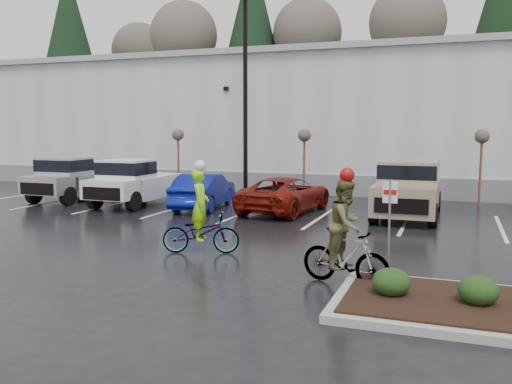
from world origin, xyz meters
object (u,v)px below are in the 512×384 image
(sapling_mid, at_px, (304,139))
(fire_lane_sign, at_px, (389,218))
(lamppost, at_px, (245,73))
(car_blue, at_px, (204,191))
(sapling_west, at_px, (178,138))
(cyclist_hivis, at_px, (201,225))
(sapling_east, at_px, (482,140))
(suv_tan, at_px, (408,189))
(pickup_silver, at_px, (78,178))
(car_red, at_px, (286,194))
(cyclist_olive, at_px, (346,243))
(pickup_white, at_px, (139,181))

(sapling_mid, xyz_separation_m, fire_lane_sign, (5.30, -12.80, -1.32))
(lamppost, xyz_separation_m, car_blue, (-0.46, -3.45, -4.97))
(fire_lane_sign, bearing_deg, sapling_mid, 112.49)
(sapling_west, xyz_separation_m, sapling_mid, (6.50, 0.00, 0.00))
(sapling_mid, distance_m, cyclist_hivis, 11.70)
(sapling_east, height_order, suv_tan, sapling_east)
(sapling_east, distance_m, pickup_silver, 17.56)
(cyclist_hivis, bearing_deg, suv_tan, -48.41)
(sapling_mid, relative_size, car_red, 0.65)
(sapling_west, xyz_separation_m, car_blue, (3.54, -4.45, -2.01))
(sapling_mid, bearing_deg, cyclist_olive, -71.17)
(pickup_white, xyz_separation_m, cyclist_hivis, (6.44, -7.19, -0.23))
(pickup_silver, bearing_deg, car_red, -1.66)
(lamppost, xyz_separation_m, fire_lane_sign, (7.80, -11.80, -4.28))
(sapling_west, distance_m, fire_lane_sign, 17.46)
(sapling_west, bearing_deg, pickup_silver, -127.84)
(pickup_silver, relative_size, car_red, 1.06)
(sapling_east, distance_m, cyclist_olive, 13.56)
(fire_lane_sign, bearing_deg, cyclist_olive, -160.97)
(suv_tan, bearing_deg, sapling_west, 161.72)
(lamppost, xyz_separation_m, pickup_silver, (-7.03, -2.91, -4.71))
(sapling_mid, relative_size, sapling_east, 1.00)
(fire_lane_sign, bearing_deg, pickup_silver, 149.05)
(lamppost, bearing_deg, sapling_east, 5.71)
(sapling_mid, xyz_separation_m, car_blue, (-2.96, -4.45, -2.01))
(pickup_silver, height_order, cyclist_olive, cyclist_olive)
(sapling_mid, bearing_deg, sapling_west, 180.00)
(car_blue, relative_size, cyclist_olive, 1.76)
(sapling_east, distance_m, pickup_white, 14.35)
(fire_lane_sign, bearing_deg, lamppost, 123.46)
(sapling_mid, bearing_deg, car_red, -84.39)
(lamppost, bearing_deg, sapling_west, 165.96)
(pickup_silver, distance_m, car_red, 9.95)
(sapling_west, distance_m, pickup_white, 4.70)
(sapling_mid, relative_size, pickup_white, 0.62)
(sapling_west, distance_m, car_blue, 6.03)
(sapling_west, height_order, pickup_white, sapling_west)
(fire_lane_sign, height_order, cyclist_olive, cyclist_olive)
(pickup_silver, distance_m, car_blue, 6.60)
(suv_tan, bearing_deg, cyclist_olive, -92.96)
(lamppost, bearing_deg, car_blue, -97.64)
(sapling_mid, height_order, suv_tan, sapling_mid)
(lamppost, relative_size, pickup_white, 1.77)
(car_blue, height_order, car_red, car_blue)
(cyclist_hivis, bearing_deg, car_red, -18.16)
(sapling_mid, xyz_separation_m, car_red, (0.41, -4.19, -2.04))
(car_blue, bearing_deg, pickup_white, -9.89)
(lamppost, distance_m, suv_tan, 9.21)
(sapling_west, distance_m, sapling_east, 14.00)
(cyclist_hivis, bearing_deg, sapling_west, 12.97)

